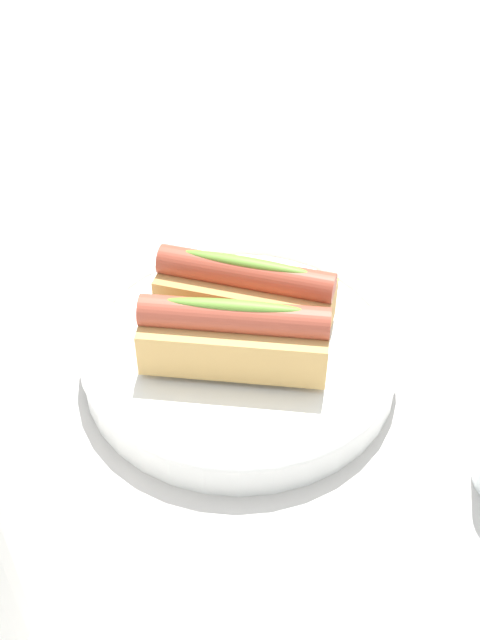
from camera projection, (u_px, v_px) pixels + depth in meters
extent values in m
plane|color=beige|center=(267.00, 361.00, 0.69)|extent=(2.40, 2.40, 0.00)
cylinder|color=white|center=(240.00, 356.00, 0.67)|extent=(0.27, 0.27, 0.03)
torus|color=white|center=(240.00, 343.00, 0.66)|extent=(0.27, 0.27, 0.01)
cube|color=tan|center=(245.00, 299.00, 0.66)|extent=(0.15, 0.07, 0.04)
cylinder|color=#A84733|center=(246.00, 273.00, 0.64)|extent=(0.15, 0.04, 0.03)
ellipsoid|color=olive|center=(246.00, 262.00, 0.64)|extent=(0.11, 0.03, 0.01)
cube|color=tan|center=(234.00, 343.00, 0.62)|extent=(0.16, 0.09, 0.04)
cylinder|color=#B24C38|center=(234.00, 317.00, 0.60)|extent=(0.15, 0.07, 0.03)
ellipsoid|color=olive|center=(234.00, 306.00, 0.60)|extent=(0.11, 0.04, 0.01)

